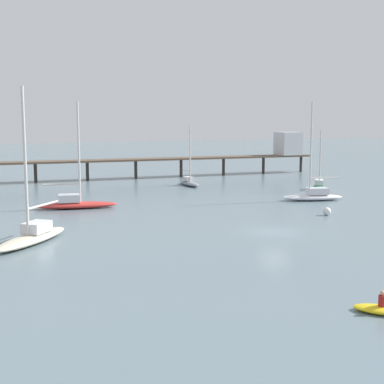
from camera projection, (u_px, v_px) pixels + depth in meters
name	position (u px, v px, depth m)	size (l,w,h in m)	color
ground_plane	(275.00, 232.00, 43.89)	(400.00, 400.00, 0.00)	slate
pier	(191.00, 153.00, 89.20)	(73.96, 9.69, 7.42)	brown
sailboat_gray	(189.00, 181.00, 76.16)	(2.00, 6.39, 8.73)	gray
sailboat_green	(319.00, 185.00, 71.23)	(5.12, 6.02, 8.11)	#287F4C
sailboat_cream	(33.00, 234.00, 40.01)	(7.48, 7.79, 11.88)	beige
sailboat_white	(313.00, 194.00, 61.79)	(7.69, 4.36, 11.59)	white
sailboat_red	(75.00, 202.00, 55.98)	(9.08, 4.13, 11.46)	red
dinghy_yellow	(382.00, 309.00, 25.30)	(2.70, 2.78, 1.14)	yellow
mooring_buoy_far	(327.00, 211.00, 51.83)	(0.81, 0.81, 0.81)	silver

